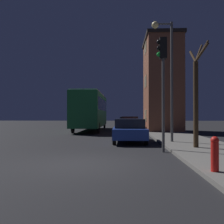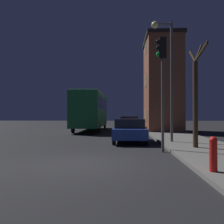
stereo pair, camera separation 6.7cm
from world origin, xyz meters
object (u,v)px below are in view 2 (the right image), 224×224
at_px(streetlamp, 166,62).
at_px(bare_tree, 196,95).
at_px(car_near_lane, 129,130).
at_px(car_far_lane, 126,121).
at_px(traffic_light, 162,70).
at_px(bus, 91,109).
at_px(car_mid_lane, 130,123).
at_px(fire_hydrant, 213,153).

distance_m(streetlamp, bare_tree, 3.26).
distance_m(car_near_lane, car_far_lane, 19.95).
bearing_deg(traffic_light, bus, 108.91).
xyz_separation_m(bare_tree, car_mid_lane, (-2.65, 13.47, -1.71)).
xyz_separation_m(streetlamp, bare_tree, (0.92, -2.38, -2.03)).
xyz_separation_m(bus, car_far_lane, (3.63, 9.41, -1.51)).
bearing_deg(bus, bare_tree, -64.38).
xyz_separation_m(car_mid_lane, car_far_lane, (-0.26, 9.57, -0.08)).
distance_m(bare_tree, fire_hydrant, 5.30).
distance_m(bare_tree, car_near_lane, 4.62).
relative_size(bare_tree, fire_hydrant, 5.38).
bearing_deg(car_mid_lane, fire_hydrant, -84.72).
height_order(bare_tree, car_mid_lane, bare_tree).
relative_size(traffic_light, car_mid_lane, 1.04).
height_order(streetlamp, car_far_lane, streetlamp).
xyz_separation_m(car_near_lane, fire_hydrant, (1.98, -7.95, -0.11)).
height_order(bus, fire_hydrant, bus).
relative_size(car_mid_lane, car_far_lane, 1.03).
bearing_deg(traffic_light, fire_hydrant, -80.80).
relative_size(bus, car_near_lane, 2.57).
bearing_deg(car_far_lane, fire_hydrant, -86.00).
relative_size(traffic_light, bare_tree, 1.01).
xyz_separation_m(streetlamp, fire_hydrant, (-0.03, -7.24, -3.91)).
height_order(bus, car_mid_lane, bus).
distance_m(traffic_light, bare_tree, 2.04).
distance_m(bus, car_far_lane, 10.20).
bearing_deg(bus, car_near_lane, -71.14).
xyz_separation_m(bus, fire_hydrant, (5.58, -18.49, -1.60)).
height_order(streetlamp, car_near_lane, streetlamp).
bearing_deg(streetlamp, car_far_lane, 95.48).
bearing_deg(car_mid_lane, car_near_lane, -91.59).
xyz_separation_m(streetlamp, traffic_light, (-0.70, -3.08, -1.03)).
height_order(streetlamp, car_mid_lane, streetlamp).
bearing_deg(bare_tree, car_mid_lane, 101.12).
distance_m(traffic_light, fire_hydrant, 5.10).
xyz_separation_m(car_mid_lane, fire_hydrant, (1.69, -18.33, -0.17)).
xyz_separation_m(streetlamp, car_mid_lane, (-1.72, 11.09, -3.74)).
distance_m(bus, fire_hydrant, 19.38).
height_order(car_near_lane, car_far_lane, car_near_lane).
relative_size(traffic_light, bus, 0.45).
distance_m(bus, car_mid_lane, 4.15).
bearing_deg(bare_tree, traffic_light, -156.58).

